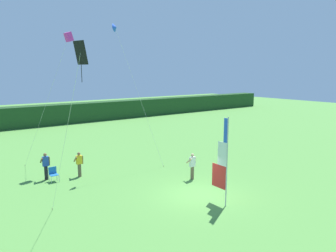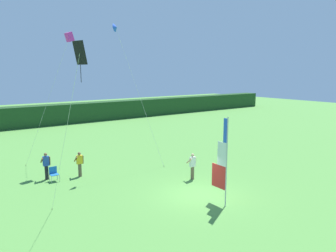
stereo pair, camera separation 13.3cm
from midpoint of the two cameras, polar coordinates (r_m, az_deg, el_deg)
The scene contains 10 objects.
ground_plane at distance 17.94m, azimuth 5.64°, elevation -12.32°, with size 120.00×120.00×0.00m, color #518E3D.
distant_treeline at distance 43.25m, azimuth -21.00°, elevation 1.85°, with size 80.00×2.40×2.57m, color #1E421E.
banner_flag at distance 16.24m, azimuth 9.97°, elevation -6.59°, with size 0.06×1.03×4.58m.
person_near_banner at distance 21.43m, azimuth -20.94°, elevation -6.63°, with size 0.55×0.48×1.73m.
person_mid_field at distance 20.14m, azimuth 4.62°, elevation -7.13°, with size 0.55×0.48×1.67m.
person_far_left at distance 21.39m, azimuth -15.47°, elevation -6.52°, with size 0.55×0.48×1.62m.
folding_chair at distance 21.10m, azimuth -19.73°, elevation -7.97°, with size 0.51×0.51×0.89m.
kite_blue_delta_0 at distance 22.24m, azimuth -9.12°, elevation 16.80°, with size 2.95×2.13×9.93m.
kite_black_diamond_1 at distance 13.48m, azimuth -15.57°, elevation 11.06°, with size 0.93×3.13×7.94m.
kite_magenta_box_2 at distance 23.70m, azimuth -17.25°, elevation 14.92°, with size 3.42×1.98×9.46m.
Camera 2 is at (-11.12, -12.37, 6.71)m, focal length 33.82 mm.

